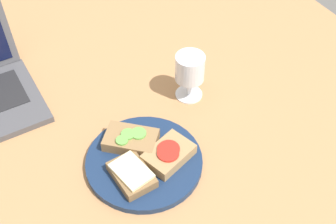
% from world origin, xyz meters
% --- Properties ---
extents(wooden_table, '(1.40, 1.40, 0.03)m').
position_xyz_m(wooden_table, '(0.00, 0.00, 0.01)').
color(wooden_table, '#B27F51').
rests_on(wooden_table, ground).
extents(plate, '(0.25, 0.25, 0.02)m').
position_xyz_m(plate, '(-0.04, -0.08, 0.04)').
color(plate, navy).
rests_on(plate, wooden_table).
extents(sandwich_with_tomato, '(0.12, 0.10, 0.03)m').
position_xyz_m(sandwich_with_tomato, '(0.01, -0.10, 0.06)').
color(sandwich_with_tomato, '#A88456').
rests_on(sandwich_with_tomato, plate).
extents(sandwich_with_cucumber, '(0.13, 0.13, 0.03)m').
position_xyz_m(sandwich_with_cucumber, '(-0.05, -0.03, 0.06)').
color(sandwich_with_cucumber, '#937047').
rests_on(sandwich_with_cucumber, plate).
extents(sandwich_with_cheese, '(0.07, 0.10, 0.03)m').
position_xyz_m(sandwich_with_cheese, '(-0.08, -0.11, 0.06)').
color(sandwich_with_cheese, brown).
rests_on(sandwich_with_cheese, plate).
extents(wine_glass, '(0.07, 0.07, 0.12)m').
position_xyz_m(wine_glass, '(0.15, 0.05, 0.11)').
color(wine_glass, white).
rests_on(wine_glass, wooden_table).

